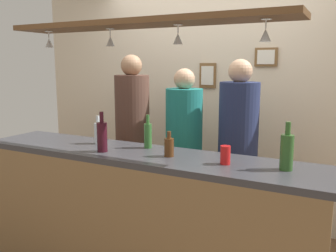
{
  "coord_description": "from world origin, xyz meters",
  "views": [
    {
      "loc": [
        1.37,
        -2.55,
        1.67
      ],
      "look_at": [
        0.0,
        0.1,
        1.15
      ],
      "focal_mm": 38.48,
      "sensor_mm": 36.0,
      "label": 1
    }
  ],
  "objects_px": {
    "person_left_brown_shirt": "(132,125)",
    "bottle_champagne_green": "(287,151)",
    "person_right_navy_shirt": "(238,139)",
    "picture_frame_upper_small": "(266,57)",
    "bottle_beer_brown_stubby": "(169,147)",
    "bottle_beer_green_import": "(148,135)",
    "drink_can": "(225,155)",
    "bottle_wine_dark_red": "(102,136)",
    "picture_frame_crest": "(208,75)",
    "bottle_soda_clear": "(98,133)",
    "person_middle_teal_shirt": "(184,139)"
  },
  "relations": [
    {
      "from": "person_right_navy_shirt",
      "to": "picture_frame_upper_small",
      "type": "xyz_separation_m",
      "value": [
        0.07,
        0.64,
        0.7
      ]
    },
    {
      "from": "drink_can",
      "to": "bottle_soda_clear",
      "type": "bearing_deg",
      "value": 174.4
    },
    {
      "from": "bottle_beer_brown_stubby",
      "to": "picture_frame_crest",
      "type": "distance_m",
      "value": 1.51
    },
    {
      "from": "bottle_champagne_green",
      "to": "picture_frame_crest",
      "type": "xyz_separation_m",
      "value": [
        -1.06,
        1.38,
        0.4
      ]
    },
    {
      "from": "picture_frame_crest",
      "to": "person_right_navy_shirt",
      "type": "bearing_deg",
      "value": -49.84
    },
    {
      "from": "bottle_beer_green_import",
      "to": "bottle_champagne_green",
      "type": "distance_m",
      "value": 1.06
    },
    {
      "from": "bottle_soda_clear",
      "to": "drink_can",
      "type": "relative_size",
      "value": 1.89
    },
    {
      "from": "person_right_navy_shirt",
      "to": "drink_can",
      "type": "xyz_separation_m",
      "value": [
        0.15,
        -0.79,
        0.05
      ]
    },
    {
      "from": "person_middle_teal_shirt",
      "to": "picture_frame_crest",
      "type": "height_order",
      "value": "picture_frame_crest"
    },
    {
      "from": "person_right_navy_shirt",
      "to": "bottle_beer_brown_stubby",
      "type": "distance_m",
      "value": 0.83
    },
    {
      "from": "picture_frame_upper_small",
      "to": "bottle_wine_dark_red",
      "type": "bearing_deg",
      "value": -118.92
    },
    {
      "from": "bottle_champagne_green",
      "to": "bottle_beer_brown_stubby",
      "type": "height_order",
      "value": "bottle_champagne_green"
    },
    {
      "from": "person_left_brown_shirt",
      "to": "bottle_champagne_green",
      "type": "height_order",
      "value": "person_left_brown_shirt"
    },
    {
      "from": "bottle_beer_green_import",
      "to": "drink_can",
      "type": "height_order",
      "value": "bottle_beer_green_import"
    },
    {
      "from": "person_right_navy_shirt",
      "to": "picture_frame_upper_small",
      "type": "relative_size",
      "value": 7.77
    },
    {
      "from": "bottle_beer_brown_stubby",
      "to": "bottle_soda_clear",
      "type": "distance_m",
      "value": 0.71
    },
    {
      "from": "person_right_navy_shirt",
      "to": "bottle_beer_green_import",
      "type": "bearing_deg",
      "value": -130.6
    },
    {
      "from": "bottle_beer_brown_stubby",
      "to": "bottle_wine_dark_red",
      "type": "xyz_separation_m",
      "value": [
        -0.5,
        -0.1,
        0.05
      ]
    },
    {
      "from": "bottle_wine_dark_red",
      "to": "picture_frame_crest",
      "type": "relative_size",
      "value": 1.15
    },
    {
      "from": "person_left_brown_shirt",
      "to": "bottle_champagne_green",
      "type": "bearing_deg",
      "value": -24.82
    },
    {
      "from": "bottle_soda_clear",
      "to": "picture_frame_upper_small",
      "type": "xyz_separation_m",
      "value": [
        1.04,
        1.31,
        0.62
      ]
    },
    {
      "from": "person_left_brown_shirt",
      "to": "bottle_soda_clear",
      "type": "bearing_deg",
      "value": -80.81
    },
    {
      "from": "bottle_wine_dark_red",
      "to": "picture_frame_upper_small",
      "type": "relative_size",
      "value": 1.36
    },
    {
      "from": "drink_can",
      "to": "person_left_brown_shirt",
      "type": "bearing_deg",
      "value": 147.31
    },
    {
      "from": "person_left_brown_shirt",
      "to": "bottle_wine_dark_red",
      "type": "xyz_separation_m",
      "value": [
        0.31,
        -0.88,
        0.08
      ]
    },
    {
      "from": "person_left_brown_shirt",
      "to": "picture_frame_upper_small",
      "type": "bearing_deg",
      "value": 29.03
    },
    {
      "from": "bottle_beer_green_import",
      "to": "bottle_champagne_green",
      "type": "bearing_deg",
      "value": -6.43
    },
    {
      "from": "bottle_champagne_green",
      "to": "drink_can",
      "type": "height_order",
      "value": "bottle_champagne_green"
    },
    {
      "from": "person_left_brown_shirt",
      "to": "bottle_wine_dark_red",
      "type": "bearing_deg",
      "value": -70.77
    },
    {
      "from": "bottle_champagne_green",
      "to": "picture_frame_crest",
      "type": "distance_m",
      "value": 1.78
    },
    {
      "from": "bottle_beer_green_import",
      "to": "bottle_wine_dark_red",
      "type": "height_order",
      "value": "bottle_wine_dark_red"
    },
    {
      "from": "person_right_navy_shirt",
      "to": "drink_can",
      "type": "relative_size",
      "value": 14.02
    },
    {
      "from": "person_right_navy_shirt",
      "to": "bottle_beer_brown_stubby",
      "type": "bearing_deg",
      "value": -108.93
    },
    {
      "from": "picture_frame_upper_small",
      "to": "person_right_navy_shirt",
      "type": "bearing_deg",
      "value": -96.0
    },
    {
      "from": "person_middle_teal_shirt",
      "to": "bottle_wine_dark_red",
      "type": "bearing_deg",
      "value": -106.55
    },
    {
      "from": "bottle_beer_brown_stubby",
      "to": "drink_can",
      "type": "bearing_deg",
      "value": -1.1
    },
    {
      "from": "bottle_soda_clear",
      "to": "bottle_beer_green_import",
      "type": "bearing_deg",
      "value": 7.35
    },
    {
      "from": "person_left_brown_shirt",
      "to": "bottle_beer_green_import",
      "type": "xyz_separation_m",
      "value": [
        0.55,
        -0.62,
        0.06
      ]
    },
    {
      "from": "person_right_navy_shirt",
      "to": "bottle_soda_clear",
      "type": "height_order",
      "value": "person_right_navy_shirt"
    },
    {
      "from": "person_left_brown_shirt",
      "to": "picture_frame_upper_small",
      "type": "distance_m",
      "value": 1.47
    },
    {
      "from": "person_middle_teal_shirt",
      "to": "drink_can",
      "type": "distance_m",
      "value": 1.03
    },
    {
      "from": "person_middle_teal_shirt",
      "to": "bottle_wine_dark_red",
      "type": "relative_size",
      "value": 5.43
    },
    {
      "from": "bottle_beer_green_import",
      "to": "person_middle_teal_shirt",
      "type": "bearing_deg",
      "value": 87.88
    },
    {
      "from": "person_middle_teal_shirt",
      "to": "bottle_beer_brown_stubby",
      "type": "relative_size",
      "value": 9.06
    },
    {
      "from": "bottle_beer_green_import",
      "to": "bottle_soda_clear",
      "type": "bearing_deg",
      "value": -172.65
    },
    {
      "from": "drink_can",
      "to": "picture_frame_upper_small",
      "type": "distance_m",
      "value": 1.57
    },
    {
      "from": "bottle_beer_brown_stubby",
      "to": "drink_can",
      "type": "relative_size",
      "value": 1.48
    },
    {
      "from": "bottle_beer_green_import",
      "to": "picture_frame_crest",
      "type": "height_order",
      "value": "picture_frame_crest"
    },
    {
      "from": "person_middle_teal_shirt",
      "to": "bottle_champagne_green",
      "type": "height_order",
      "value": "person_middle_teal_shirt"
    },
    {
      "from": "person_left_brown_shirt",
      "to": "picture_frame_upper_small",
      "type": "xyz_separation_m",
      "value": [
        1.15,
        0.64,
        0.67
      ]
    }
  ]
}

